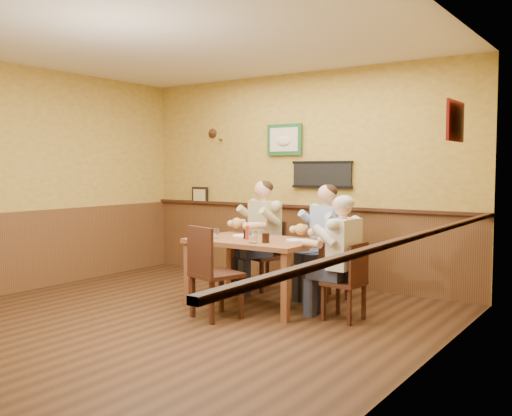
{
  "coord_description": "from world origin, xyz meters",
  "views": [
    {
      "loc": [
        3.9,
        -4.14,
        1.53
      ],
      "look_at": [
        0.38,
        0.95,
        1.1
      ],
      "focal_mm": 40.0,
      "sensor_mm": 36.0,
      "label": 1
    }
  ],
  "objects_px": {
    "chair_near_side": "(217,272)",
    "cola_tumbler": "(266,238)",
    "chair_right_end": "(344,281)",
    "water_glass_left": "(216,234)",
    "pepper_shaker": "(245,234)",
    "diner_white_elder": "(344,265)",
    "water_glass_mid": "(253,237)",
    "chair_back_right": "(328,263)",
    "diner_tan_shirt": "(265,241)",
    "hot_sauce_bottle": "(247,232)",
    "diner_blue_polo": "(328,248)",
    "salt_shaker": "(248,235)",
    "chair_back_left": "(265,255)",
    "dining_table": "(255,247)"
  },
  "relations": [
    {
      "from": "cola_tumbler",
      "to": "chair_near_side",
      "type": "bearing_deg",
      "value": -123.38
    },
    {
      "from": "dining_table",
      "to": "chair_back_left",
      "type": "bearing_deg",
      "value": 116.76
    },
    {
      "from": "chair_back_left",
      "to": "water_glass_mid",
      "type": "height_order",
      "value": "water_glass_mid"
    },
    {
      "from": "chair_back_right",
      "to": "cola_tumbler",
      "type": "xyz_separation_m",
      "value": [
        -0.24,
        -0.96,
        0.38
      ]
    },
    {
      "from": "dining_table",
      "to": "hot_sauce_bottle",
      "type": "bearing_deg",
      "value": -117.77
    },
    {
      "from": "cola_tumbler",
      "to": "chair_back_right",
      "type": "bearing_deg",
      "value": 76.22
    },
    {
      "from": "dining_table",
      "to": "chair_back_right",
      "type": "bearing_deg",
      "value": 56.69
    },
    {
      "from": "chair_right_end",
      "to": "water_glass_left",
      "type": "xyz_separation_m",
      "value": [
        -1.47,
        -0.22,
        0.41
      ]
    },
    {
      "from": "chair_back_right",
      "to": "cola_tumbler",
      "type": "distance_m",
      "value": 1.06
    },
    {
      "from": "chair_back_left",
      "to": "hot_sauce_bottle",
      "type": "distance_m",
      "value": 1.02
    },
    {
      "from": "chair_back_left",
      "to": "chair_near_side",
      "type": "xyz_separation_m",
      "value": [
        0.37,
        -1.43,
        0.04
      ]
    },
    {
      "from": "diner_white_elder",
      "to": "salt_shaker",
      "type": "distance_m",
      "value": 1.16
    },
    {
      "from": "chair_near_side",
      "to": "diner_white_elder",
      "type": "height_order",
      "value": "diner_white_elder"
    },
    {
      "from": "hot_sauce_bottle",
      "to": "chair_back_right",
      "type": "bearing_deg",
      "value": 57.21
    },
    {
      "from": "diner_white_elder",
      "to": "salt_shaker",
      "type": "bearing_deg",
      "value": -82.45
    },
    {
      "from": "water_glass_mid",
      "to": "salt_shaker",
      "type": "distance_m",
      "value": 0.33
    },
    {
      "from": "diner_white_elder",
      "to": "cola_tumbler",
      "type": "distance_m",
      "value": 0.86
    },
    {
      "from": "dining_table",
      "to": "chair_back_left",
      "type": "distance_m",
      "value": 0.91
    },
    {
      "from": "chair_back_left",
      "to": "water_glass_left",
      "type": "bearing_deg",
      "value": -69.8
    },
    {
      "from": "chair_near_side",
      "to": "hot_sauce_bottle",
      "type": "relative_size",
      "value": 5.57
    },
    {
      "from": "diner_tan_shirt",
      "to": "diner_blue_polo",
      "type": "height_order",
      "value": "diner_tan_shirt"
    },
    {
      "from": "chair_right_end",
      "to": "salt_shaker",
      "type": "relative_size",
      "value": 7.91
    },
    {
      "from": "diner_white_elder",
      "to": "water_glass_mid",
      "type": "bearing_deg",
      "value": -67.27
    },
    {
      "from": "dining_table",
      "to": "diner_blue_polo",
      "type": "bearing_deg",
      "value": 56.69
    },
    {
      "from": "chair_near_side",
      "to": "water_glass_mid",
      "type": "relative_size",
      "value": 7.23
    },
    {
      "from": "chair_back_right",
      "to": "chair_near_side",
      "type": "bearing_deg",
      "value": -88.99
    },
    {
      "from": "chair_back_left",
      "to": "salt_shaker",
      "type": "relative_size",
      "value": 8.63
    },
    {
      "from": "chair_back_left",
      "to": "chair_back_right",
      "type": "distance_m",
      "value": 0.9
    },
    {
      "from": "chair_near_side",
      "to": "water_glass_mid",
      "type": "height_order",
      "value": "chair_near_side"
    },
    {
      "from": "water_glass_left",
      "to": "cola_tumbler",
      "type": "xyz_separation_m",
      "value": [
        0.67,
        0.01,
        -0.0
      ]
    },
    {
      "from": "chair_back_right",
      "to": "pepper_shaker",
      "type": "bearing_deg",
      "value": -106.13
    },
    {
      "from": "diner_blue_polo",
      "to": "diner_white_elder",
      "type": "height_order",
      "value": "diner_blue_polo"
    },
    {
      "from": "chair_near_side",
      "to": "cola_tumbler",
      "type": "height_order",
      "value": "chair_near_side"
    },
    {
      "from": "chair_near_side",
      "to": "salt_shaker",
      "type": "xyz_separation_m",
      "value": [
        -0.03,
        0.59,
        0.32
      ]
    },
    {
      "from": "chair_right_end",
      "to": "pepper_shaker",
      "type": "relative_size",
      "value": 8.33
    },
    {
      "from": "chair_right_end",
      "to": "chair_near_side",
      "type": "distance_m",
      "value": 1.29
    },
    {
      "from": "chair_back_right",
      "to": "diner_white_elder",
      "type": "xyz_separation_m",
      "value": [
        0.57,
        -0.75,
        0.14
      ]
    },
    {
      "from": "diner_blue_polo",
      "to": "water_glass_mid",
      "type": "xyz_separation_m",
      "value": [
        -0.33,
        -1.06,
        0.21
      ]
    },
    {
      "from": "chair_back_left",
      "to": "diner_blue_polo",
      "type": "relative_size",
      "value": 0.72
    },
    {
      "from": "cola_tumbler",
      "to": "salt_shaker",
      "type": "relative_size",
      "value": 1.04
    },
    {
      "from": "diner_tan_shirt",
      "to": "hot_sauce_bottle",
      "type": "relative_size",
      "value": 7.22
    },
    {
      "from": "chair_back_right",
      "to": "diner_white_elder",
      "type": "relative_size",
      "value": 0.75
    },
    {
      "from": "diner_blue_polo",
      "to": "cola_tumbler",
      "type": "distance_m",
      "value": 1.01
    },
    {
      "from": "water_glass_left",
      "to": "salt_shaker",
      "type": "bearing_deg",
      "value": 22.36
    },
    {
      "from": "diner_tan_shirt",
      "to": "pepper_shaker",
      "type": "height_order",
      "value": "diner_tan_shirt"
    },
    {
      "from": "diner_blue_polo",
      "to": "chair_back_right",
      "type": "bearing_deg",
      "value": 0.0
    },
    {
      "from": "dining_table",
      "to": "diner_tan_shirt",
      "type": "xyz_separation_m",
      "value": [
        -0.4,
        0.79,
        -0.04
      ]
    },
    {
      "from": "chair_back_left",
      "to": "hot_sauce_bottle",
      "type": "xyz_separation_m",
      "value": [
        0.35,
        -0.87,
        0.4
      ]
    },
    {
      "from": "chair_back_right",
      "to": "chair_near_side",
      "type": "relative_size",
      "value": 0.89
    },
    {
      "from": "chair_near_side",
      "to": "water_glass_left",
      "type": "xyz_separation_m",
      "value": [
        -0.37,
        0.44,
        0.33
      ]
    }
  ]
}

